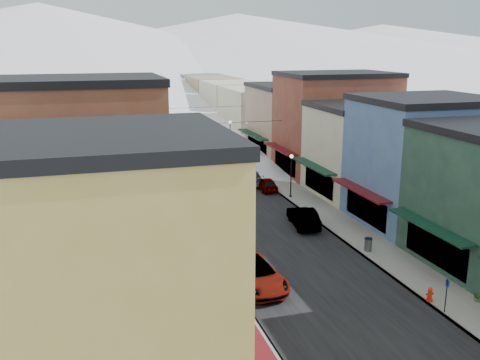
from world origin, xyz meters
TOP-DOWN VIEW (x-y plane):
  - road at (0.00, 60.00)m, footprint 10.00×160.00m
  - sidewalk_left at (-6.60, 60.00)m, footprint 3.20×160.00m
  - sidewalk_right at (6.60, 60.00)m, footprint 3.20×160.00m
  - curb_left at (-5.05, 60.00)m, footprint 0.10×160.00m
  - curb_right at (5.05, 60.00)m, footprint 0.10×160.00m
  - bldg_l_yellow at (-13.19, 4.00)m, footprint 11.30×8.70m
  - bldg_l_cream at (-13.19, 12.50)m, footprint 11.30×8.20m
  - bldg_l_brick_near at (-13.69, 20.50)m, footprint 12.30×8.20m
  - bldg_l_grayblue at (-13.19, 29.00)m, footprint 11.30×9.20m
  - bldg_l_brick_far at (-14.19, 38.00)m, footprint 13.30×9.20m
  - bldg_l_tan at (-13.19, 48.00)m, footprint 11.30×11.20m
  - bldg_r_blue at (13.19, 21.00)m, footprint 11.30×9.20m
  - bldg_r_cream at (13.69, 30.00)m, footprint 12.30×9.20m
  - bldg_r_brick_far at (14.19, 39.00)m, footprint 13.30×9.20m
  - bldg_r_tan at (13.19, 49.00)m, footprint 11.30×11.20m
  - distant_blocks at (0.00, 83.00)m, footprint 34.00×55.00m
  - mountain_ridge at (-19.47, 277.18)m, footprint 670.00×340.00m
  - overhead_cables at (0.00, 47.50)m, footprint 16.40×15.04m
  - car_white_suv at (-3.75, 13.22)m, footprint 3.11×6.07m
  - car_silver_sedan at (-4.23, 16.17)m, footprint 1.70×4.15m
  - car_dark_hatch at (-3.66, 34.50)m, footprint 1.84×4.31m
  - car_silver_wagon at (-4.30, 47.99)m, footprint 2.56×5.37m
  - car_green_sedan at (3.50, 22.71)m, footprint 2.36×5.06m
  - car_gray_suv at (4.30, 34.02)m, footprint 1.80×3.99m
  - car_black_sedan at (3.50, 37.03)m, footprint 2.62×5.35m
  - car_lane_silver at (-0.87, 48.44)m, footprint 2.48×4.92m
  - car_lane_white at (1.76, 62.51)m, footprint 2.86×5.47m
  - fire_hydrant at (5.20, 8.22)m, footprint 0.50×0.37m
  - parking_sign at (5.20, 6.85)m, footprint 0.05×0.27m
  - trash_can at (5.71, 16.12)m, footprint 0.56×0.56m
  - streetlamp_near at (5.60, 30.70)m, footprint 0.35×0.35m
  - streetlamp_far at (5.20, 51.09)m, footprint 0.39×0.39m
  - planter_near at (7.80, 7.40)m, footprint 0.62×0.56m
  - snow_pile_near at (-4.83, 17.92)m, footprint 2.53×2.76m
  - snow_pile_mid at (-4.37, 19.45)m, footprint 2.38×2.67m
  - snow_pile_far at (-4.88, 30.50)m, footprint 2.60×2.80m

SIDE VIEW (x-z plane):
  - road at x=0.00m, z-range 0.00..0.01m
  - sidewalk_left at x=-6.60m, z-range 0.00..0.15m
  - sidewalk_right at x=6.60m, z-range 0.00..0.15m
  - curb_left at x=-5.05m, z-range 0.00..0.15m
  - curb_right at x=5.05m, z-range 0.00..0.15m
  - planter_near at x=7.80m, z-range 0.15..0.76m
  - snow_pile_mid at x=-4.37m, z-range -0.02..0.99m
  - snow_pile_near at x=-4.83m, z-range -0.02..1.05m
  - snow_pile_far at x=-4.88m, z-range -0.02..1.08m
  - fire_hydrant at x=5.20m, z-range 0.11..0.96m
  - trash_can at x=5.71m, z-range 0.16..1.11m
  - car_gray_suv at x=4.30m, z-range 0.00..1.33m
  - car_dark_hatch at x=-3.66m, z-range 0.00..1.38m
  - car_silver_sedan at x=-4.23m, z-range 0.00..1.41m
  - car_lane_white at x=1.76m, z-range 0.00..1.47m
  - car_black_sedan at x=3.50m, z-range 0.00..1.50m
  - car_silver_wagon at x=-4.30m, z-range 0.00..1.51m
  - car_green_sedan at x=3.50m, z-range 0.00..1.61m
  - car_lane_silver at x=-0.87m, z-range 0.00..1.61m
  - car_white_suv at x=-3.75m, z-range 0.00..1.64m
  - parking_sign at x=5.20m, z-range 0.32..2.31m
  - streetlamp_near at x=5.60m, z-range 0.69..4.85m
  - streetlamp_far at x=5.20m, z-range 0.76..5.41m
  - distant_blocks at x=0.00m, z-range 0.00..8.00m
  - bldg_r_cream at x=13.69m, z-range 0.01..9.01m
  - bldg_l_grayblue at x=-13.19m, z-range 0.01..9.01m
  - bldg_r_tan at x=13.19m, z-range 0.01..9.51m
  - bldg_l_cream at x=-13.19m, z-range 0.01..9.51m
  - bldg_l_tan at x=-13.19m, z-range 0.01..10.01m
  - bldg_r_blue at x=13.19m, z-range 0.01..10.51m
  - bldg_l_brick_far at x=-14.19m, z-range 0.01..11.01m
  - bldg_r_brick_far at x=14.19m, z-range 0.01..11.51m
  - bldg_l_yellow at x=-13.19m, z-range 0.01..11.51m
  - overhead_cables at x=0.00m, z-range 6.18..6.22m
  - bldg_l_brick_near at x=-13.69m, z-range 0.01..12.51m
  - mountain_ridge at x=-19.47m, z-range -2.64..31.36m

